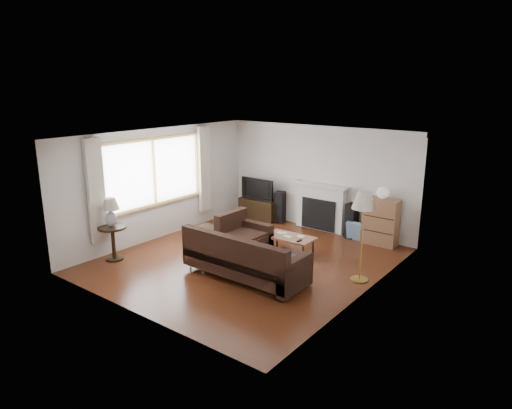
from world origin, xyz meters
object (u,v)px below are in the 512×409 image
Objects in this scene: bookshelf at (381,222)px; side_table at (113,243)px; sectional_sofa at (245,257)px; coffee_table at (290,245)px; floor_lamp at (362,237)px; tv_stand at (260,209)px.

bookshelf is 1.48× the size of side_table.
bookshelf reaches higher than sectional_sofa.
floor_lamp is (1.73, -0.32, 0.63)m from coffee_table.
sectional_sofa is 2.11m from floor_lamp.
bookshelf is at bearing 51.78° from coffee_table.
floor_lamp is 2.35× the size of side_table.
bookshelf reaches higher than coffee_table.
sectional_sofa reaches higher than side_table.
bookshelf reaches higher than side_table.
sectional_sofa is (-1.23, -3.20, -0.11)m from bookshelf.
coffee_table is 1.87m from floor_lamp.
tv_stand is at bearing -179.11° from bookshelf.
coffee_table is 1.44× the size of side_table.
coffee_table is at bearing 90.51° from sectional_sofa.
tv_stand is at bearing 123.03° from sectional_sofa.
coffee_table is at bearing -125.81° from bookshelf.
bookshelf is at bearing 46.80° from side_table.
tv_stand is 0.42× the size of sectional_sofa.
bookshelf is (3.28, 0.05, 0.25)m from tv_stand.
tv_stand is 3.76m from sectional_sofa.
sectional_sofa is at bearing -91.91° from coffee_table.
tv_stand reaches higher than coffee_table.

